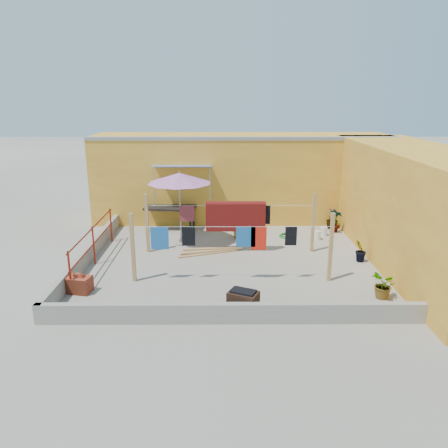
{
  "coord_description": "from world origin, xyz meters",
  "views": [
    {
      "loc": [
        -0.26,
        -11.78,
        4.57
      ],
      "look_at": [
        -0.19,
        0.3,
        1.02
      ],
      "focal_mm": 35.0,
      "sensor_mm": 36.0,
      "label": 1
    }
  ],
  "objects_px": {
    "patio_umbrella": "(179,179)",
    "green_hose": "(287,236)",
    "brick_stack": "(79,284)",
    "brazier": "(243,303)",
    "plant_back_a": "(240,227)",
    "white_basin": "(269,312)",
    "water_jug_b": "(324,231)",
    "water_jug_a": "(317,235)",
    "outdoor_table": "(170,209)"
  },
  "relations": [
    {
      "from": "patio_umbrella",
      "to": "green_hose",
      "type": "relative_size",
      "value": 4.3
    },
    {
      "from": "brick_stack",
      "to": "brazier",
      "type": "height_order",
      "value": "brazier"
    },
    {
      "from": "plant_back_a",
      "to": "white_basin",
      "type": "bearing_deg",
      "value": -85.77
    },
    {
      "from": "patio_umbrella",
      "to": "water_jug_b",
      "type": "bearing_deg",
      "value": 10.59
    },
    {
      "from": "water_jug_a",
      "to": "water_jug_b",
      "type": "bearing_deg",
      "value": 53.98
    },
    {
      "from": "water_jug_a",
      "to": "white_basin",
      "type": "bearing_deg",
      "value": -112.66
    },
    {
      "from": "patio_umbrella",
      "to": "brick_stack",
      "type": "xyz_separation_m",
      "value": [
        -2.14,
        -3.54,
        -1.93
      ]
    },
    {
      "from": "outdoor_table",
      "to": "green_hose",
      "type": "distance_m",
      "value": 4.21
    },
    {
      "from": "water_jug_a",
      "to": "green_hose",
      "type": "height_order",
      "value": "water_jug_a"
    },
    {
      "from": "outdoor_table",
      "to": "brick_stack",
      "type": "bearing_deg",
      "value": -107.15
    },
    {
      "from": "outdoor_table",
      "to": "green_hose",
      "type": "relative_size",
      "value": 3.34
    },
    {
      "from": "water_jug_b",
      "to": "green_hose",
      "type": "distance_m",
      "value": 1.27
    },
    {
      "from": "patio_umbrella",
      "to": "outdoor_table",
      "type": "xyz_separation_m",
      "value": [
        -0.52,
        1.73,
        -1.4
      ]
    },
    {
      "from": "outdoor_table",
      "to": "brazier",
      "type": "bearing_deg",
      "value": -70.4
    },
    {
      "from": "plant_back_a",
      "to": "outdoor_table",
      "type": "bearing_deg",
      "value": 157.27
    },
    {
      "from": "brick_stack",
      "to": "water_jug_b",
      "type": "height_order",
      "value": "brick_stack"
    },
    {
      "from": "patio_umbrella",
      "to": "water_jug_b",
      "type": "distance_m",
      "value": 5.25
    },
    {
      "from": "brazier",
      "to": "white_basin",
      "type": "relative_size",
      "value": 1.59
    },
    {
      "from": "brick_stack",
      "to": "water_jug_b",
      "type": "bearing_deg",
      "value": 32.63
    },
    {
      "from": "white_basin",
      "to": "water_jug_b",
      "type": "xyz_separation_m",
      "value": [
        2.45,
        5.56,
        0.11
      ]
    },
    {
      "from": "outdoor_table",
      "to": "water_jug_a",
      "type": "distance_m",
      "value": 5.17
    },
    {
      "from": "brick_stack",
      "to": "brazier",
      "type": "distance_m",
      "value": 4.07
    },
    {
      "from": "water_jug_a",
      "to": "patio_umbrella",
      "type": "bearing_deg",
      "value": -174.09
    },
    {
      "from": "water_jug_b",
      "to": "green_hose",
      "type": "relative_size",
      "value": 0.62
    },
    {
      "from": "brazier",
      "to": "water_jug_b",
      "type": "height_order",
      "value": "brazier"
    },
    {
      "from": "patio_umbrella",
      "to": "green_hose",
      "type": "bearing_deg",
      "value": 12.35
    },
    {
      "from": "brazier",
      "to": "brick_stack",
      "type": "bearing_deg",
      "value": 163.83
    },
    {
      "from": "green_hose",
      "to": "plant_back_a",
      "type": "height_order",
      "value": "plant_back_a"
    },
    {
      "from": "outdoor_table",
      "to": "brick_stack",
      "type": "distance_m",
      "value": 5.54
    },
    {
      "from": "patio_umbrella",
      "to": "plant_back_a",
      "type": "xyz_separation_m",
      "value": [
        1.92,
        0.71,
        -1.76
      ]
    },
    {
      "from": "water_jug_b",
      "to": "green_hose",
      "type": "xyz_separation_m",
      "value": [
        -1.25,
        -0.12,
        -0.11
      ]
    },
    {
      "from": "white_basin",
      "to": "water_jug_b",
      "type": "height_order",
      "value": "water_jug_b"
    },
    {
      "from": "patio_umbrella",
      "to": "water_jug_a",
      "type": "distance_m",
      "value": 4.9
    },
    {
      "from": "water_jug_b",
      "to": "green_hose",
      "type": "bearing_deg",
      "value": -174.45
    },
    {
      "from": "patio_umbrella",
      "to": "brick_stack",
      "type": "height_order",
      "value": "patio_umbrella"
    },
    {
      "from": "brazier",
      "to": "water_jug_a",
      "type": "bearing_deg",
      "value": 62.24
    },
    {
      "from": "brazier",
      "to": "water_jug_a",
      "type": "relative_size",
      "value": 2.13
    },
    {
      "from": "brazier",
      "to": "white_basin",
      "type": "bearing_deg",
      "value": -0.0
    },
    {
      "from": "patio_umbrella",
      "to": "outdoor_table",
      "type": "height_order",
      "value": "patio_umbrella"
    },
    {
      "from": "patio_umbrella",
      "to": "green_hose",
      "type": "distance_m",
      "value": 4.17
    },
    {
      "from": "white_basin",
      "to": "green_hose",
      "type": "relative_size",
      "value": 0.84
    },
    {
      "from": "white_basin",
      "to": "plant_back_a",
      "type": "relative_size",
      "value": 0.61
    },
    {
      "from": "brick_stack",
      "to": "plant_back_a",
      "type": "distance_m",
      "value": 5.88
    },
    {
      "from": "plant_back_a",
      "to": "brazier",
      "type": "bearing_deg",
      "value": -91.71
    },
    {
      "from": "patio_umbrella",
      "to": "brazier",
      "type": "relative_size",
      "value": 3.21
    },
    {
      "from": "patio_umbrella",
      "to": "brazier",
      "type": "bearing_deg",
      "value": -69.33
    },
    {
      "from": "outdoor_table",
      "to": "water_jug_a",
      "type": "xyz_separation_m",
      "value": [
        4.98,
        -1.27,
        -0.59
      ]
    },
    {
      "from": "brick_stack",
      "to": "green_hose",
      "type": "relative_size",
      "value": 1.12
    },
    {
      "from": "patio_umbrella",
      "to": "plant_back_a",
      "type": "bearing_deg",
      "value": 20.29
    },
    {
      "from": "outdoor_table",
      "to": "brazier",
      "type": "relative_size",
      "value": 2.49
    }
  ]
}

